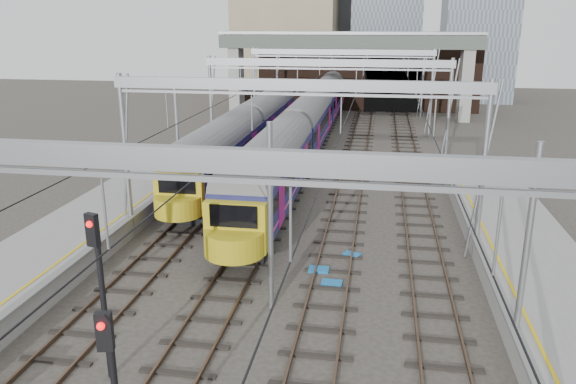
% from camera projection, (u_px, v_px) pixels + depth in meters
% --- Properties ---
extents(ground, '(160.00, 160.00, 0.00)m').
position_uv_depth(ground, '(260.00, 335.00, 19.12)').
color(ground, '#38332D').
rests_on(ground, ground).
extents(platform_left, '(4.32, 55.00, 1.12)m').
position_uv_depth(platform_left, '(29.00, 269.00, 22.90)').
color(platform_left, gray).
rests_on(platform_left, ground).
extents(tracks, '(14.40, 80.00, 0.22)m').
position_uv_depth(tracks, '(313.00, 201.00, 33.28)').
color(tracks, '#4C3828').
rests_on(tracks, ground).
extents(overhead_line, '(16.80, 80.00, 8.00)m').
position_uv_depth(overhead_line, '(326.00, 79.00, 37.50)').
color(overhead_line, gray).
rests_on(overhead_line, ground).
extents(retaining_wall, '(28.00, 2.75, 9.00)m').
position_uv_depth(retaining_wall, '(362.00, 74.00, 66.67)').
color(retaining_wall, black).
rests_on(retaining_wall, ground).
extents(overbridge, '(28.00, 3.00, 9.25)m').
position_uv_depth(overbridge, '(348.00, 51.00, 60.44)').
color(overbridge, gray).
rests_on(overbridge, ground).
extents(train_main, '(2.71, 62.60, 4.69)m').
position_uv_depth(train_main, '(319.00, 109.00, 52.40)').
color(train_main, black).
rests_on(train_main, ground).
extents(train_second, '(2.58, 29.82, 4.51)m').
position_uv_depth(train_second, '(247.00, 133.00, 41.67)').
color(train_second, black).
rests_on(train_second, ground).
extents(signal_near_left, '(0.41, 0.48, 5.25)m').
position_uv_depth(signal_near_left, '(100.00, 278.00, 15.90)').
color(signal_near_left, black).
rests_on(signal_near_left, ground).
extents(signal_near_centre, '(0.36, 0.46, 4.67)m').
position_uv_depth(signal_near_centre, '(113.00, 382.00, 11.81)').
color(signal_near_centre, black).
rests_on(signal_near_centre, ground).
extents(equip_cover_a, '(0.90, 0.78, 0.09)m').
position_uv_depth(equip_cover_a, '(352.00, 254.00, 25.63)').
color(equip_cover_a, '#176AB2').
rests_on(equip_cover_a, ground).
extents(equip_cover_b, '(0.86, 0.62, 0.10)m').
position_uv_depth(equip_cover_b, '(332.00, 283.00, 22.81)').
color(equip_cover_b, '#176AB2').
rests_on(equip_cover_b, ground).
extents(equip_cover_c, '(0.86, 0.61, 0.10)m').
position_uv_depth(equip_cover_c, '(319.00, 269.00, 24.07)').
color(equip_cover_c, '#176AB2').
rests_on(equip_cover_c, ground).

